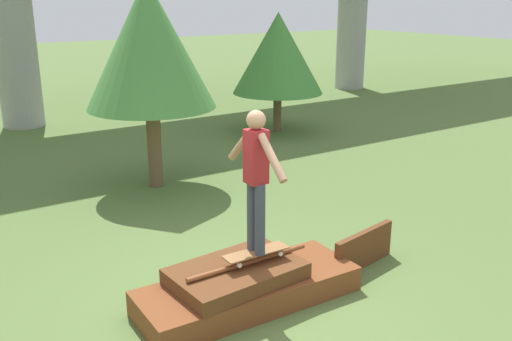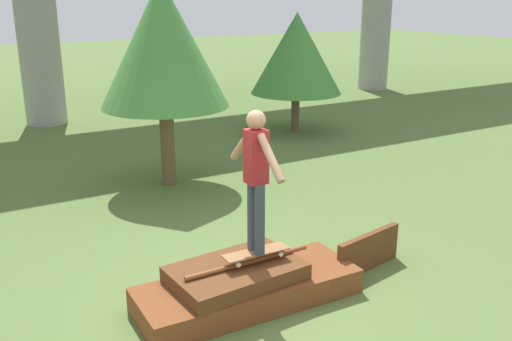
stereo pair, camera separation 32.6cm
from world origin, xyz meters
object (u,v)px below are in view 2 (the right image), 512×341
object	(u,v)px
skater	(256,172)
tree_behind_right	(297,54)
tree_mid_back	(163,44)
skateboard	(256,252)

from	to	relation	value
skater	tree_behind_right	size ratio (longest dim) A/B	0.54
skater	tree_mid_back	distance (m)	4.80
tree_mid_back	tree_behind_right	bearing A→B (deg)	27.39
skateboard	tree_behind_right	size ratio (longest dim) A/B	0.26
skateboard	skater	size ratio (longest dim) A/B	0.49
tree_behind_right	tree_mid_back	bearing A→B (deg)	-152.61
tree_behind_right	tree_mid_back	size ratio (longest dim) A/B	0.81
skater	tree_mid_back	bearing A→B (deg)	80.17
tree_behind_right	tree_mid_back	distance (m)	5.16
skater	tree_behind_right	world-z (taller)	tree_behind_right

